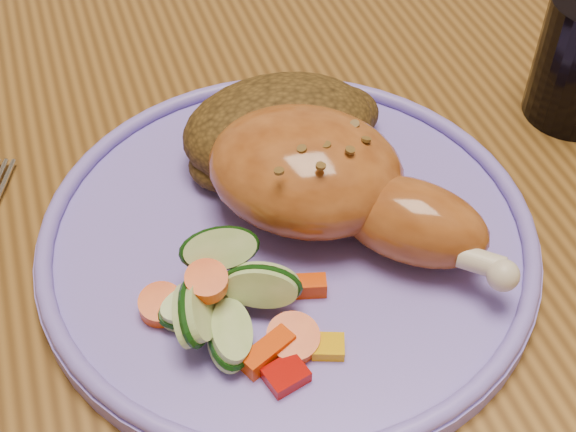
# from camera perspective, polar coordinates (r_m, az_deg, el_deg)

# --- Properties ---
(dining_table) EXTENTS (0.90, 1.40, 0.75)m
(dining_table) POSITION_cam_1_polar(r_m,az_deg,el_deg) (0.65, 2.47, 4.02)
(dining_table) COLOR brown
(dining_table) RESTS_ON ground
(plate) EXTENTS (0.29, 0.29, 0.01)m
(plate) POSITION_cam_1_polar(r_m,az_deg,el_deg) (0.47, 0.00, -1.74)
(plate) COLOR #7C68D7
(plate) RESTS_ON dining_table
(plate_rim) EXTENTS (0.29, 0.29, 0.01)m
(plate_rim) POSITION_cam_1_polar(r_m,az_deg,el_deg) (0.47, 0.00, -0.84)
(plate_rim) COLOR #7C68D7
(plate_rim) RESTS_ON plate
(chicken_leg) EXTENTS (0.17, 0.18, 0.06)m
(chicken_leg) POSITION_cam_1_polar(r_m,az_deg,el_deg) (0.46, 3.04, 2.41)
(chicken_leg) COLOR #A85823
(chicken_leg) RESTS_ON plate
(rice_pilaf) EXTENTS (0.13, 0.09, 0.05)m
(rice_pilaf) POSITION_cam_1_polar(r_m,az_deg,el_deg) (0.50, -0.37, 6.19)
(rice_pilaf) COLOR #4E3613
(rice_pilaf) RESTS_ON plate
(vegetable_pile) EXTENTS (0.10, 0.10, 0.05)m
(vegetable_pile) POSITION_cam_1_polar(r_m,az_deg,el_deg) (0.42, -4.35, -6.17)
(vegetable_pile) COLOR #A50A05
(vegetable_pile) RESTS_ON plate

